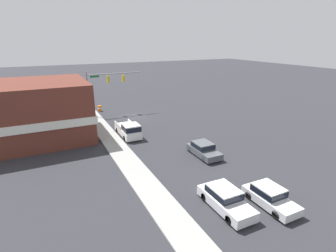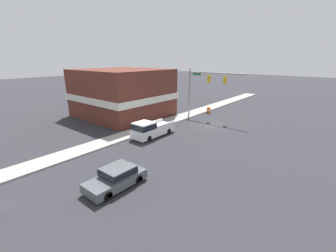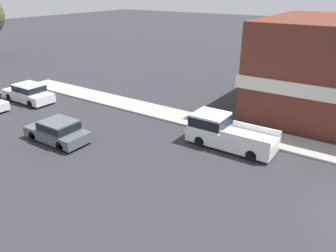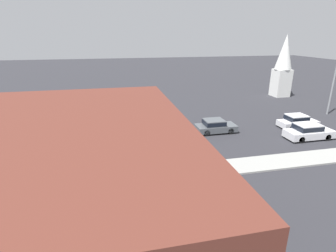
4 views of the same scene
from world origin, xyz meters
name	(u,v)px [view 3 (image 3 of 4)]	position (x,y,z in m)	size (l,w,h in m)	color
car_lead	(58,131)	(-2.03, 17.18, 0.74)	(1.92, 4.26, 1.42)	black
car_oncoming	(29,93)	(1.69, 25.58, 0.82)	(1.90, 4.78, 1.58)	black
pickup_truck_parked	(223,131)	(3.29, 8.30, 0.93)	(2.01, 5.34, 1.91)	black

